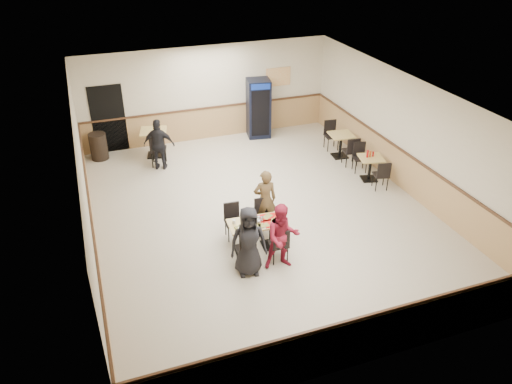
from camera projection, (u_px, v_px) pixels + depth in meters
name	position (u px, v px, depth m)	size (l,w,h in m)	color
ground	(262.00, 213.00, 12.39)	(10.00, 10.00, 0.00)	beige
room_shell	(288.00, 142.00, 14.71)	(10.00, 10.00, 10.00)	silver
main_table	(257.00, 231.00, 10.88)	(1.30, 0.71, 0.67)	black
main_chairs	(255.00, 232.00, 10.88)	(1.21, 1.55, 0.85)	black
diner_woman_left	(248.00, 241.00, 9.99)	(0.75, 0.49, 1.53)	black
diner_woman_right	(282.00, 237.00, 10.18)	(0.72, 0.56, 1.48)	maroon
diner_man_opposite	(265.00, 200.00, 11.47)	(0.54, 0.36, 1.49)	#503C22
lone_diner	(159.00, 145.00, 14.13)	(0.88, 0.37, 1.51)	black
tabletop_clutter	(262.00, 222.00, 10.75)	(1.15, 0.57, 0.12)	red
side_table_near	(370.00, 165.00, 13.69)	(0.76, 0.76, 0.68)	black
side_table_near_chair_south	(381.00, 174.00, 13.26)	(0.40, 0.40, 0.86)	black
side_table_near_chair_north	(360.00, 158.00, 14.14)	(0.40, 0.40, 0.86)	black
side_table_far	(341.00, 142.00, 14.96)	(0.75, 0.75, 0.73)	black
side_table_far_chair_south	(350.00, 150.00, 14.50)	(0.43, 0.43, 0.92)	black
side_table_far_chair_north	(332.00, 135.00, 15.45)	(0.43, 0.43, 0.92)	black
condiment_caddy	(370.00, 154.00, 13.57)	(0.23, 0.06, 0.20)	#AF0C0C
back_table	(154.00, 139.00, 14.99)	(0.92, 0.92, 0.82)	black
back_table_chair_lone	(158.00, 148.00, 14.46)	(0.48, 0.48, 1.04)	black
pepsi_cooler	(258.00, 108.00, 16.14)	(0.82, 0.83, 1.90)	black
trash_bin	(99.00, 146.00, 14.87)	(0.51, 0.51, 0.81)	black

